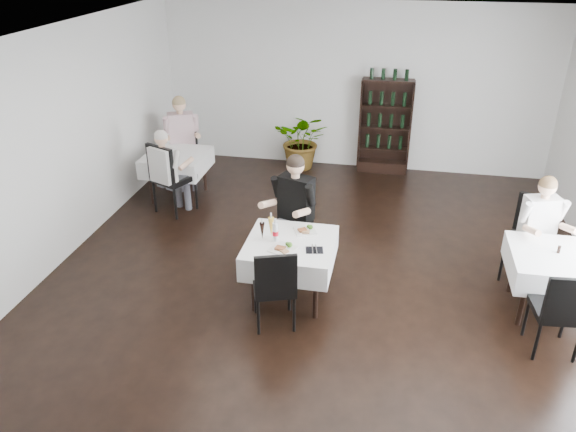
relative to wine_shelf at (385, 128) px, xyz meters
The scene contains 23 objects.
room_shell 4.40m from the wine_shelf, 97.92° to the right, with size 9.00×9.00×9.00m.
wine_shelf is the anchor object (origin of this frame).
main_table 4.41m from the wine_shelf, 101.78° to the right, with size 1.03×1.03×0.77m.
left_table 3.77m from the wine_shelf, 151.20° to the right, with size 0.98×0.98×0.77m.
right_table 4.54m from the wine_shelf, 62.38° to the right, with size 0.98×0.98×0.77m.
potted_tree 1.52m from the wine_shelf, behind, with size 0.98×0.85×1.09m, color #29541D.
main_chair_far 3.64m from the wine_shelf, 105.15° to the right, with size 0.44×0.45×0.86m.
main_chair_near 5.03m from the wine_shelf, 100.93° to the right, with size 0.58×0.59×1.00m.
left_chair_far 3.63m from the wine_shelf, 161.31° to the right, with size 0.58×0.58×1.06m.
left_chair_near 4.01m from the wine_shelf, 142.87° to the right, with size 0.70×0.70×1.16m.
right_chair_far 3.81m from the wine_shelf, 58.52° to the right, with size 0.65×0.65×1.08m.
right_chair_near 5.22m from the wine_shelf, 67.30° to the right, with size 0.51×0.51×1.02m.
diner_main 3.76m from the wine_shelf, 105.64° to the right, with size 0.67×0.72×1.56m.
diner_left_far 3.62m from the wine_shelf, 159.19° to the right, with size 0.71×0.74×1.57m.
diner_left_near 4.03m from the wine_shelf, 142.07° to the right, with size 0.63×0.66×1.41m.
diner_right_far 4.00m from the wine_shelf, 59.30° to the right, with size 0.61×0.65×1.45m.
plate_far 4.11m from the wine_shelf, 100.74° to the right, with size 0.33×0.33×0.08m.
plate_near 4.62m from the wine_shelf, 101.67° to the right, with size 0.35×0.35×0.08m.
pilsner_dark 4.49m from the wine_shelf, 106.00° to the right, with size 0.06×0.06×0.26m.
pilsner_lager 4.39m from the wine_shelf, 105.12° to the right, with size 0.07×0.07×0.32m.
coke_bottle 4.45m from the wine_shelf, 104.00° to the right, with size 0.07×0.07×0.28m.
napkin_cutlery 4.50m from the wine_shelf, 97.54° to the right, with size 0.22×0.22×0.02m.
pepper_mill 4.51m from the wine_shelf, 61.86° to the right, with size 0.04×0.04×0.09m, color black.
Camera 1 is at (0.80, -5.62, 4.02)m, focal length 35.00 mm.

